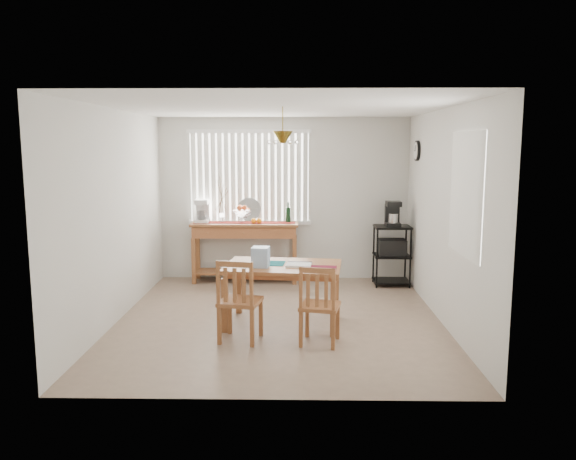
{
  "coord_description": "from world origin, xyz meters",
  "views": [
    {
      "loc": [
        0.23,
        -6.78,
        2.15
      ],
      "look_at": [
        0.1,
        0.55,
        1.05
      ],
      "focal_mm": 35.0,
      "sensor_mm": 36.0,
      "label": 1
    }
  ],
  "objects_px": {
    "cart_items": "(393,214)",
    "chair_left": "(239,301)",
    "sideboard": "(246,237)",
    "wire_cart": "(392,250)",
    "chair_right": "(319,306)",
    "dining_table": "(283,272)"
  },
  "relations": [
    {
      "from": "sideboard",
      "to": "chair_left",
      "type": "xyz_separation_m",
      "value": [
        0.19,
        -2.8,
        -0.25
      ]
    },
    {
      "from": "chair_left",
      "to": "dining_table",
      "type": "bearing_deg",
      "value": 53.4
    },
    {
      "from": "chair_left",
      "to": "chair_right",
      "type": "height_order",
      "value": "chair_left"
    },
    {
      "from": "chair_right",
      "to": "dining_table",
      "type": "bearing_deg",
      "value": 120.36
    },
    {
      "from": "wire_cart",
      "to": "chair_right",
      "type": "height_order",
      "value": "wire_cart"
    },
    {
      "from": "sideboard",
      "to": "wire_cart",
      "type": "xyz_separation_m",
      "value": [
        2.28,
        -0.2,
        -0.15
      ]
    },
    {
      "from": "sideboard",
      "to": "wire_cart",
      "type": "distance_m",
      "value": 2.3
    },
    {
      "from": "dining_table",
      "to": "sideboard",
      "type": "bearing_deg",
      "value": 106.71
    },
    {
      "from": "wire_cart",
      "to": "chair_left",
      "type": "height_order",
      "value": "chair_left"
    },
    {
      "from": "dining_table",
      "to": "chair_right",
      "type": "height_order",
      "value": "chair_right"
    },
    {
      "from": "wire_cart",
      "to": "cart_items",
      "type": "xyz_separation_m",
      "value": [
        -0.0,
        0.01,
        0.55
      ]
    },
    {
      "from": "sideboard",
      "to": "wire_cart",
      "type": "relative_size",
      "value": 1.81
    },
    {
      "from": "cart_items",
      "to": "chair_left",
      "type": "bearing_deg",
      "value": -128.89
    },
    {
      "from": "sideboard",
      "to": "chair_right",
      "type": "relative_size",
      "value": 1.9
    },
    {
      "from": "sideboard",
      "to": "cart_items",
      "type": "relative_size",
      "value": 4.39
    },
    {
      "from": "cart_items",
      "to": "chair_left",
      "type": "relative_size",
      "value": 0.41
    },
    {
      "from": "cart_items",
      "to": "chair_right",
      "type": "bearing_deg",
      "value": -114.44
    },
    {
      "from": "dining_table",
      "to": "chair_left",
      "type": "bearing_deg",
      "value": -126.6
    },
    {
      "from": "sideboard",
      "to": "chair_right",
      "type": "xyz_separation_m",
      "value": [
        1.07,
        -2.88,
        -0.28
      ]
    },
    {
      "from": "cart_items",
      "to": "chair_right",
      "type": "height_order",
      "value": "cart_items"
    },
    {
      "from": "chair_left",
      "to": "chair_right",
      "type": "xyz_separation_m",
      "value": [
        0.88,
        -0.08,
        -0.02
      ]
    },
    {
      "from": "cart_items",
      "to": "chair_left",
      "type": "xyz_separation_m",
      "value": [
        -2.1,
        -2.6,
        -0.65
      ]
    }
  ]
}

